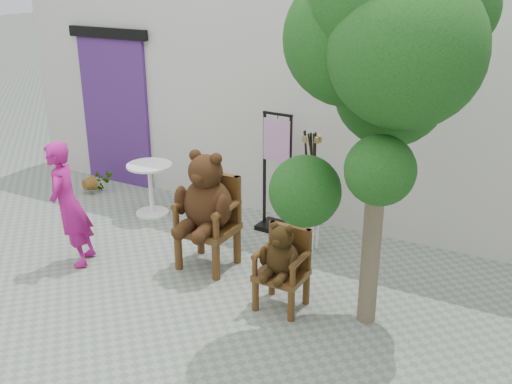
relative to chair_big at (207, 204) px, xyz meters
The scene contains 11 objects.
ground_plane 1.24m from the chair_big, 70.90° to the right, with size 60.00×60.00×0.00m, color gray.
back_wall 2.32m from the chair_big, 81.57° to the left, with size 9.00×1.00×3.00m, color beige.
doorway 3.17m from the chair_big, 148.38° to the left, with size 1.40×0.11×2.33m.
chair_big is the anchor object (origin of this frame).
chair_small 1.18m from the chair_big, 18.64° to the right, with size 0.46×0.48×0.90m.
person 1.53m from the chair_big, 153.77° to the right, with size 0.52×0.34×1.41m, color #A61473.
cafe_table 1.73m from the chair_big, 149.46° to the left, with size 0.60×0.60×0.70m.
display_stand 1.26m from the chair_big, 79.64° to the left, with size 0.47×0.37×1.51m.
stool_bucket 1.21m from the chair_big, 47.16° to the left, with size 0.32×0.32×1.45m.
tree 2.72m from the chair_big, ahead, with size 1.67×1.95×3.70m.
potted_plant 2.96m from the chair_big, 157.41° to the left, with size 0.34×0.30×0.38m, color #0E330E.
Camera 1 is at (3.03, -4.07, 3.20)m, focal length 42.00 mm.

